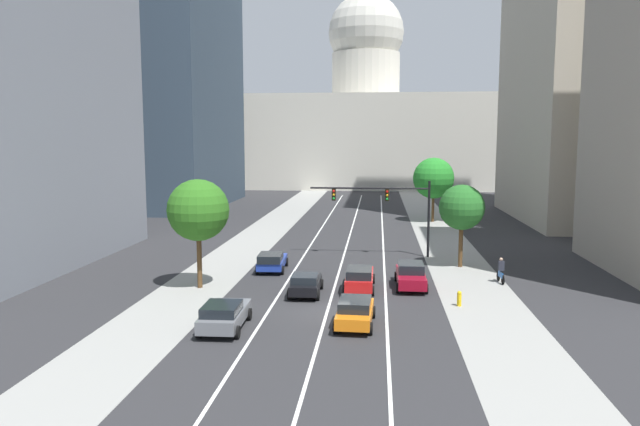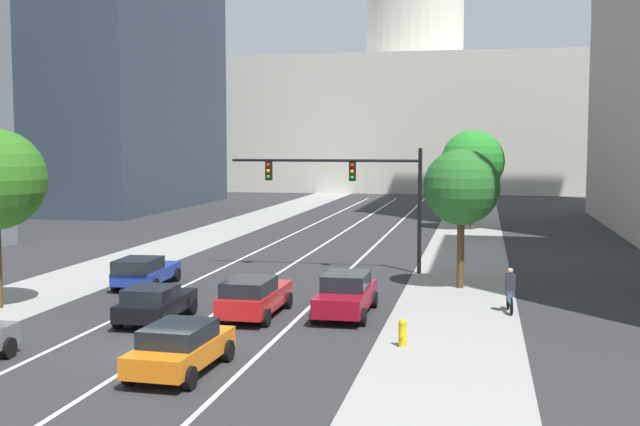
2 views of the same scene
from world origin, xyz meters
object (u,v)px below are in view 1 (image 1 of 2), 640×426
Objects in this scene: cyclist at (501,270)px; fire_hydrant at (459,298)px; capitol_building at (365,127)px; car_gray at (224,315)px; car_blue at (272,261)px; traffic_signal_mast at (389,202)px; car_crimson at (411,275)px; car_black at (306,283)px; street_tree_far_right at (462,208)px; car_orange at (355,311)px; street_tree_near_left at (198,210)px; car_red at (360,278)px; street_tree_mid_right at (434,178)px.

fire_hydrant is at bearing 144.13° from cyclist.
car_gray is (-4.94, -96.47, -11.32)m from capitol_building.
traffic_signal_mast reaches higher than car_blue.
car_crimson is at bearing 100.75° from cyclist.
street_tree_far_right reaches higher than car_black.
street_tree_near_left is (-10.36, 6.97, 4.32)m from car_orange.
car_red is at bearing 2.35° from car_orange.
car_red is 10.89m from car_gray.
cyclist is at bearing -67.44° from street_tree_far_right.
street_tree_mid_right is at bearing -8.30° from car_orange.
car_orange reaches higher than fire_hydrant.
car_red is 12.07m from traffic_signal_mast.
car_crimson is 14.38m from street_tree_near_left.
fire_hydrant is at bearing -52.17° from car_orange.
car_orange is at bearing 158.25° from car_crimson.
capitol_building is 58.29× the size of fire_hydrant.
traffic_signal_mast reaches higher than car_crimson.
cyclist is 0.24× the size of street_tree_near_left.
traffic_signal_mast is 10.76× the size of fire_hydrant.
street_tree_near_left reaches higher than car_blue.
capitol_building is 97.25m from car_gray.
capitol_building is 95.86m from car_orange.
car_orange is at bearing -144.53° from fire_hydrant.
car_blue is at bearing 77.06° from cyclist.
car_black is 0.57× the size of street_tree_near_left.
street_tree_near_left is (-3.77, 8.25, 4.31)m from car_gray.
capitol_building reaches higher than fire_hydrant.
car_red is at bearing 2.27° from street_tree_near_left.
car_gray is 0.60× the size of street_tree_mid_right.
car_black is at bearing -8.79° from street_tree_near_left.
street_tree_far_right is 0.84× the size of street_tree_mid_right.
car_red reaches higher than car_gray.
street_tree_mid_right is (0.16, 24.93, 0.57)m from street_tree_far_right.
car_gray is at bearing 120.24° from cyclist.
car_blue is at bearing -168.76° from street_tree_far_right.
car_crimson is at bearing 121.17° from fire_hydrant.
capitol_building is at bearing 1.97° from cyclist.
car_gray is 10.04m from street_tree_near_left.
street_tree_near_left is at bearing 93.83° from cyclist.
car_gray is at bearing -108.88° from street_tree_mid_right.
car_blue is 0.62× the size of street_tree_near_left.
traffic_signal_mast is at bearing -23.26° from car_black.
car_orange is at bearing -179.80° from car_red.
car_orange is (-3.30, -8.42, -0.06)m from car_crimson.
street_tree_far_right is (10.66, 9.19, 3.81)m from car_black.
car_black is (-6.59, -2.54, -0.10)m from car_crimson.
capitol_building is 88.92m from street_tree_near_left.
car_red is 9.80m from cyclist.
car_gray is (-6.59, -8.66, -0.03)m from car_red.
street_tree_far_right reaches higher than car_red.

